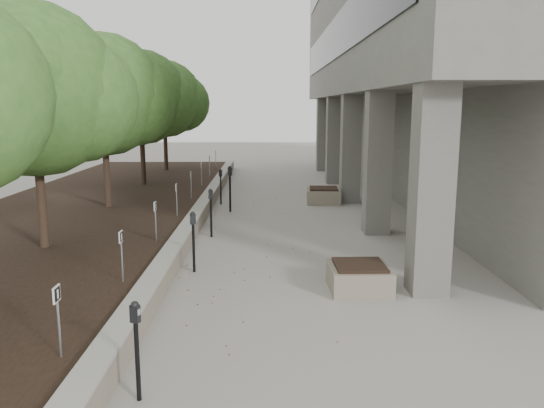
{
  "coord_description": "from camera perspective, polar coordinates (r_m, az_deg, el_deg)",
  "views": [
    {
      "loc": [
        0.31,
        -8.94,
        3.58
      ],
      "look_at": [
        0.43,
        4.93,
        1.04
      ],
      "focal_mm": 35.38,
      "sensor_mm": 36.0,
      "label": 1
    }
  ],
  "objects": [
    {
      "name": "crabapple_tree_4",
      "position": [
        22.53,
        -13.76,
        8.93
      ],
      "size": [
        4.6,
        4.0,
        5.44
      ],
      "primitive_type": null,
      "color": "#346125",
      "rests_on": "planting_bed"
    },
    {
      "name": "parking_meter_3",
      "position": [
        14.83,
        -6.51,
        -0.96
      ],
      "size": [
        0.16,
        0.13,
        1.36
      ],
      "primitive_type": null,
      "rotation": [
        0.0,
        0.0,
        0.33
      ],
      "color": "black",
      "rests_on": "ground"
    },
    {
      "name": "retaining_wall",
      "position": [
        18.37,
        -7.15,
        -0.13
      ],
      "size": [
        0.39,
        26.0,
        0.5
      ],
      "primitive_type": null,
      "color": "gray",
      "rests_on": "ground"
    },
    {
      "name": "parking_sign_6",
      "position": [
        21.77,
        -7.51,
        3.18
      ],
      "size": [
        0.04,
        0.22,
        0.96
      ],
      "primitive_type": null,
      "color": "black",
      "rests_on": "planting_bed"
    },
    {
      "name": "ground",
      "position": [
        9.64,
        -2.33,
        -11.42
      ],
      "size": [
        90.0,
        90.0,
        0.0
      ],
      "primitive_type": "plane",
      "color": "gray",
      "rests_on": "ground"
    },
    {
      "name": "crabapple_tree_5",
      "position": [
        27.42,
        -11.37,
        9.23
      ],
      "size": [
        4.6,
        4.0,
        5.44
      ],
      "primitive_type": null,
      "color": "#346125",
      "rests_on": "planting_bed"
    },
    {
      "name": "parking_sign_4",
      "position": [
        15.9,
        -10.1,
        0.45
      ],
      "size": [
        0.04,
        0.22,
        0.96
      ],
      "primitive_type": null,
      "color": "black",
      "rests_on": "planting_bed"
    },
    {
      "name": "parking_sign_5",
      "position": [
        18.83,
        -8.6,
        2.03
      ],
      "size": [
        0.04,
        0.22,
        0.96
      ],
      "primitive_type": null,
      "color": "black",
      "rests_on": "planting_bed"
    },
    {
      "name": "brutalist_building",
      "position": [
        24.11,
        23.26,
        18.95
      ],
      "size": [
        13.1,
        26.0,
        15.0
      ],
      "primitive_type": null,
      "color": "slate",
      "rests_on": "ground"
    },
    {
      "name": "parking_meter_5",
      "position": [
        19.74,
        -5.48,
        1.84
      ],
      "size": [
        0.15,
        0.12,
        1.32
      ],
      "primitive_type": null,
      "rotation": [
        0.0,
        0.0,
        -0.23
      ],
      "color": "black",
      "rests_on": "ground"
    },
    {
      "name": "parking_sign_7",
      "position": [
        24.73,
        -6.67,
        4.05
      ],
      "size": [
        0.04,
        0.22,
        0.96
      ],
      "primitive_type": null,
      "color": "black",
      "rests_on": "planting_bed"
    },
    {
      "name": "parking_sign_8",
      "position": [
        27.7,
        -6.01,
        4.74
      ],
      "size": [
        0.04,
        0.22,
        0.96
      ],
      "primitive_type": null,
      "color": "black",
      "rests_on": "planting_bed"
    },
    {
      "name": "parking_meter_1",
      "position": [
        6.94,
        -14.17,
        -14.96
      ],
      "size": [
        0.15,
        0.13,
        1.29
      ],
      "primitive_type": null,
      "rotation": [
        0.0,
        0.0,
        -0.38
      ],
      "color": "black",
      "rests_on": "ground"
    },
    {
      "name": "parking_sign_1",
      "position": [
        7.47,
        -21.75,
        -11.57
      ],
      "size": [
        0.04,
        0.22,
        0.96
      ],
      "primitive_type": null,
      "color": "black",
      "rests_on": "planting_bed"
    },
    {
      "name": "planter_front",
      "position": [
        10.76,
        9.27,
        -7.66
      ],
      "size": [
        1.19,
        1.19,
        0.54
      ],
      "primitive_type": null,
      "rotation": [
        0.0,
        0.0,
        0.02
      ],
      "color": "gray",
      "rests_on": "ground"
    },
    {
      "name": "parking_sign_3",
      "position": [
        13.01,
        -12.28,
        -1.84
      ],
      "size": [
        0.04,
        0.22,
        0.96
      ],
      "primitive_type": null,
      "color": "black",
      "rests_on": "planting_bed"
    },
    {
      "name": "berry_scatter",
      "position": [
        14.4,
        -2.1,
        -3.96
      ],
      "size": [
        3.3,
        14.1,
        0.02
      ],
      "primitive_type": null,
      "color": "maroon",
      "rests_on": "ground"
    },
    {
      "name": "crabapple_tree_2",
      "position": [
        13.0,
        -23.85,
        7.49
      ],
      "size": [
        4.6,
        4.0,
        5.44
      ],
      "primitive_type": null,
      "color": "#346125",
      "rests_on": "planting_bed"
    },
    {
      "name": "planting_bed",
      "position": [
        19.16,
        -18.13,
        -0.29
      ],
      "size": [
        7.0,
        26.0,
        0.4
      ],
      "primitive_type": "cube",
      "color": "black",
      "rests_on": "ground"
    },
    {
      "name": "parking_meter_4",
      "position": [
        18.32,
        -4.49,
        1.61
      ],
      "size": [
        0.18,
        0.15,
        1.58
      ],
      "primitive_type": null,
      "rotation": [
        0.0,
        0.0,
        0.3
      ],
      "color": "black",
      "rests_on": "ground"
    },
    {
      "name": "planter_back",
      "position": [
        20.12,
        5.49,
        0.94
      ],
      "size": [
        1.32,
        1.32,
        0.58
      ],
      "primitive_type": null,
      "rotation": [
        0.0,
        0.0,
        -0.06
      ],
      "color": "gray",
      "rests_on": "ground"
    },
    {
      "name": "parking_meter_2",
      "position": [
        11.76,
        -8.35,
        -4.01
      ],
      "size": [
        0.16,
        0.14,
        1.35
      ],
      "primitive_type": null,
      "rotation": [
        0.0,
        0.0,
        0.36
      ],
      "color": "black",
      "rests_on": "ground"
    },
    {
      "name": "parking_sign_2",
      "position": [
        10.17,
        -15.69,
        -5.4
      ],
      "size": [
        0.04,
        0.22,
        0.96
      ],
      "primitive_type": null,
      "color": "black",
      "rests_on": "planting_bed"
    },
    {
      "name": "crabapple_tree_3",
      "position": [
        17.7,
        -17.45,
        8.44
      ],
      "size": [
        4.6,
        4.0,
        5.44
      ],
      "primitive_type": null,
      "color": "#346125",
      "rests_on": "planting_bed"
    }
  ]
}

